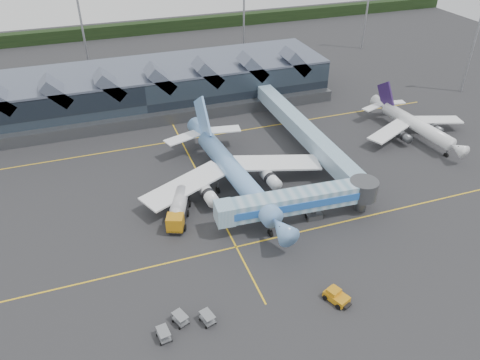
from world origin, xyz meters
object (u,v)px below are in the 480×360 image
object	(u,v)px
jet_bridge	(308,200)
fuel_truck	(179,207)
main_airliner	(233,170)
regional_jet	(414,123)
pushback_tug	(336,296)

from	to	relation	value
jet_bridge	fuel_truck	size ratio (longest dim) A/B	2.67
main_airliner	fuel_truck	world-z (taller)	main_airliner
regional_jet	main_airliner	bearing A→B (deg)	-177.41
regional_jet	fuel_truck	distance (m)	54.97
regional_jet	fuel_truck	world-z (taller)	regional_jet
fuel_truck	pushback_tug	world-z (taller)	fuel_truck
regional_jet	jet_bridge	size ratio (longest dim) A/B	0.98
fuel_truck	pushback_tug	bearing A→B (deg)	-36.81
fuel_truck	pushback_tug	distance (m)	28.99
main_airliner	fuel_truck	bearing A→B (deg)	-160.35
regional_jet	fuel_truck	size ratio (longest dim) A/B	2.61
main_airliner	jet_bridge	bearing A→B (deg)	-61.12
main_airliner	regional_jet	world-z (taller)	main_airliner
main_airliner	pushback_tug	world-z (taller)	main_airliner
regional_jet	jet_bridge	xyz separation A→B (m)	(-34.30, -18.77, 0.90)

